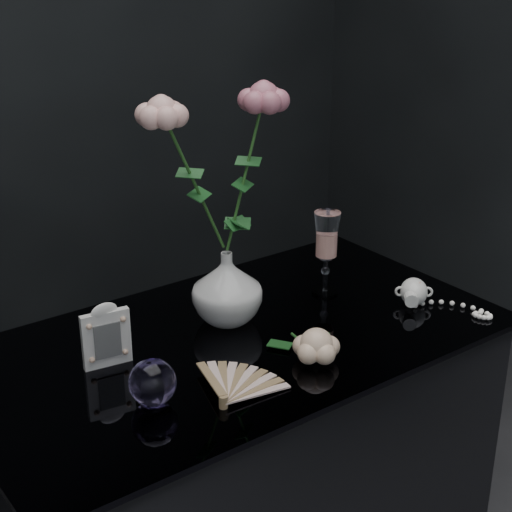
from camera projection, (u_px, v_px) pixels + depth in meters
table at (237, 494)px, 1.67m from camera, size 1.05×0.58×0.76m
vase at (227, 287)px, 1.56m from camera, size 0.17×0.17×0.15m
wine_glass at (326, 253)px, 1.67m from camera, size 0.06×0.06×0.19m
picture_frame at (106, 334)px, 1.40m from camera, size 0.10×0.08×0.12m
paperweight at (153, 382)px, 1.29m from camera, size 0.11×0.11×0.08m
paper_fan at (223, 401)px, 1.29m from camera, size 0.31×0.27×0.03m
loose_rose at (316, 345)px, 1.42m from camera, size 0.21×0.23×0.07m
pearl_jar at (414, 290)px, 1.65m from camera, size 0.28×0.28×0.06m
roses at (218, 163)px, 1.44m from camera, size 0.30×0.10×0.38m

